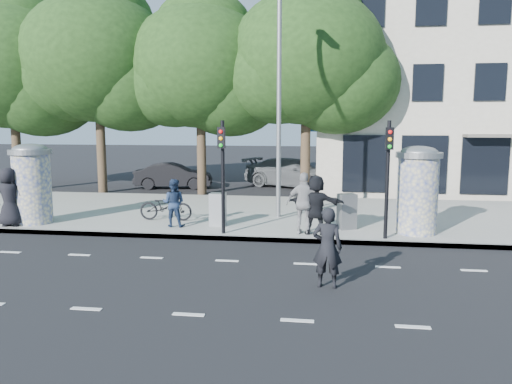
# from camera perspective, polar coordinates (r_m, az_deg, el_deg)

# --- Properties ---
(ground) EXTENTS (120.00, 120.00, 0.00)m
(ground) POSITION_cam_1_polar(r_m,az_deg,el_deg) (11.54, -4.72, -9.75)
(ground) COLOR black
(ground) RESTS_ON ground
(sidewalk) EXTENTS (40.00, 8.00, 0.15)m
(sidewalk) POSITION_cam_1_polar(r_m,az_deg,el_deg) (18.69, 0.35, -2.54)
(sidewalk) COLOR gray
(sidewalk) RESTS_ON ground
(curb) EXTENTS (40.00, 0.10, 0.16)m
(curb) POSITION_cam_1_polar(r_m,az_deg,el_deg) (14.87, -1.70, -5.33)
(curb) COLOR slate
(curb) RESTS_ON ground
(lane_dash_near) EXTENTS (32.00, 0.12, 0.01)m
(lane_dash_near) POSITION_cam_1_polar(r_m,az_deg,el_deg) (9.53, -7.71, -13.72)
(lane_dash_near) COLOR silver
(lane_dash_near) RESTS_ON ground
(lane_dash_far) EXTENTS (32.00, 0.12, 0.01)m
(lane_dash_far) POSITION_cam_1_polar(r_m,az_deg,el_deg) (12.85, -3.33, -7.85)
(lane_dash_far) COLOR silver
(lane_dash_far) RESTS_ON ground
(ad_column_left) EXTENTS (1.36, 1.36, 2.65)m
(ad_column_left) POSITION_cam_1_polar(r_m,az_deg,el_deg) (18.12, -24.23, 1.08)
(ad_column_left) COLOR beige
(ad_column_left) RESTS_ON sidewalk
(ad_column_right) EXTENTS (1.36, 1.36, 2.65)m
(ad_column_right) POSITION_cam_1_polar(r_m,az_deg,el_deg) (15.78, 17.98, 0.45)
(ad_column_right) COLOR beige
(ad_column_right) RESTS_ON sidewalk
(traffic_pole_near) EXTENTS (0.22, 0.31, 3.40)m
(traffic_pole_near) POSITION_cam_1_polar(r_m,az_deg,el_deg) (14.87, -3.86, 3.07)
(traffic_pole_near) COLOR black
(traffic_pole_near) RESTS_ON sidewalk
(traffic_pole_far) EXTENTS (0.22, 0.31, 3.40)m
(traffic_pole_far) POSITION_cam_1_polar(r_m,az_deg,el_deg) (14.66, 14.85, 2.74)
(traffic_pole_far) COLOR black
(traffic_pole_far) RESTS_ON sidewalk
(street_lamp) EXTENTS (0.25, 0.93, 8.00)m
(street_lamp) POSITION_cam_1_polar(r_m,az_deg,el_deg) (17.46, 2.63, 12.25)
(street_lamp) COLOR slate
(street_lamp) RESTS_ON sidewalk
(tree_far_left) EXTENTS (7.20, 7.20, 9.26)m
(tree_far_left) POSITION_cam_1_polar(r_m,az_deg,el_deg) (28.01, -26.20, 12.75)
(tree_far_left) COLOR #38281C
(tree_far_left) RESTS_ON ground
(tree_mid_left) EXTENTS (7.20, 7.20, 9.57)m
(tree_mid_left) POSITION_cam_1_polar(r_m,az_deg,el_deg) (25.83, -17.69, 14.34)
(tree_mid_left) COLOR #38281C
(tree_mid_left) RESTS_ON ground
(tree_near_left) EXTENTS (6.80, 6.80, 8.97)m
(tree_near_left) POSITION_cam_1_polar(r_m,az_deg,el_deg) (24.28, -6.40, 14.06)
(tree_near_left) COLOR #38281C
(tree_near_left) RESTS_ON ground
(tree_center) EXTENTS (7.00, 7.00, 9.30)m
(tree_center) POSITION_cam_1_polar(r_m,az_deg,el_deg) (23.19, 5.81, 14.97)
(tree_center) COLOR #38281C
(tree_center) RESTS_ON ground
(building) EXTENTS (20.30, 15.85, 12.00)m
(building) POSITION_cam_1_polar(r_m,az_deg,el_deg) (32.24, 25.80, 11.71)
(building) COLOR #AFA492
(building) RESTS_ON ground
(ped_a) EXTENTS (1.00, 0.72, 1.91)m
(ped_a) POSITION_cam_1_polar(r_m,az_deg,el_deg) (17.93, -26.35, -0.52)
(ped_a) COLOR black
(ped_a) RESTS_ON sidewalk
(ped_c) EXTENTS (0.77, 0.61, 1.55)m
(ped_c) POSITION_cam_1_polar(r_m,az_deg,el_deg) (16.26, -9.40, -1.23)
(ped_c) COLOR #1D2C49
(ped_c) RESTS_ON sidewalk
(ped_e) EXTENTS (1.13, 0.69, 1.87)m
(ped_e) POSITION_cam_1_polar(r_m,az_deg,el_deg) (15.02, 5.54, -1.31)
(ped_e) COLOR gray
(ped_e) RESTS_ON sidewalk
(ped_f) EXTENTS (1.72, 0.74, 1.81)m
(ped_f) POSITION_cam_1_polar(r_m,az_deg,el_deg) (15.04, 6.85, -1.43)
(ped_f) COLOR black
(ped_f) RESTS_ON sidewalk
(man_road) EXTENTS (0.67, 0.48, 1.74)m
(man_road) POSITION_cam_1_polar(r_m,az_deg,el_deg) (10.76, 8.15, -6.30)
(man_road) COLOR black
(man_road) RESTS_ON ground
(bicycle) EXTENTS (0.66, 1.83, 0.96)m
(bicycle) POSITION_cam_1_polar(r_m,az_deg,el_deg) (17.37, -10.27, -1.63)
(bicycle) COLOR black
(bicycle) RESTS_ON sidewalk
(cabinet_left) EXTENTS (0.52, 0.38, 1.07)m
(cabinet_left) POSITION_cam_1_polar(r_m,az_deg,el_deg) (16.26, -4.39, -2.00)
(cabinet_left) COLOR gray
(cabinet_left) RESTS_ON sidewalk
(cabinet_right) EXTENTS (0.65, 0.58, 1.12)m
(cabinet_right) POSITION_cam_1_polar(r_m,az_deg,el_deg) (15.98, 10.34, -2.20)
(cabinet_right) COLOR slate
(cabinet_right) RESTS_ON sidewalk
(car_mid) EXTENTS (2.07, 4.21, 1.33)m
(car_mid) POSITION_cam_1_polar(r_m,az_deg,el_deg) (26.69, -9.42, 1.85)
(car_mid) COLOR black
(car_mid) RESTS_ON ground
(car_right) EXTENTS (3.89, 5.71, 1.53)m
(car_right) POSITION_cam_1_polar(r_m,az_deg,el_deg) (26.92, 4.15, 2.21)
(car_right) COLOR #55585C
(car_right) RESTS_ON ground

